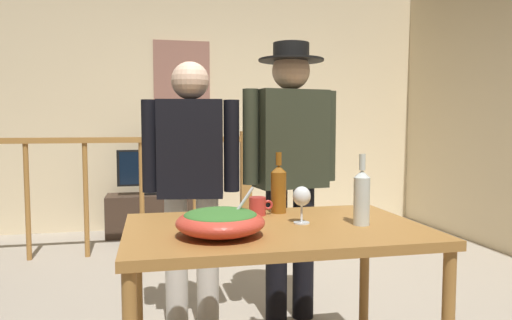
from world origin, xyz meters
name	(u,v)px	position (x,y,z in m)	size (l,w,h in m)	color
ground_plane	(268,311)	(0.00, 0.00, 0.00)	(6.94, 6.94, 0.00)	#9E9384
back_wall	(213,102)	(0.00, 2.67, 1.44)	(5.02, 0.10, 2.89)	beige
framed_picture	(182,71)	(-0.36, 2.61, 1.78)	(0.63, 0.03, 0.68)	#916053
stair_railing	(162,180)	(-0.62, 1.56, 0.68)	(2.52, 0.10, 1.12)	#9E6B33
tv_console	(150,214)	(-0.74, 2.32, 0.22)	(0.90, 0.40, 0.44)	#38281E
flat_screen_tv	(149,168)	(-0.74, 2.29, 0.72)	(0.66, 0.12, 0.48)	black
serving_table	(275,243)	(-0.19, -0.92, 0.68)	(1.27, 0.82, 0.76)	#9E6B33
salad_bowl	(220,221)	(-0.45, -1.06, 0.82)	(0.35, 0.35, 0.19)	#CC3D2D
wine_glass	(302,198)	(-0.07, -0.90, 0.87)	(0.08, 0.08, 0.16)	silver
wine_bottle_amber	(279,188)	(-0.10, -0.64, 0.88)	(0.08, 0.08, 0.30)	brown
wine_bottle_clear	(362,196)	(0.18, -0.99, 0.88)	(0.07, 0.07, 0.31)	silver
mug_red	(258,206)	(-0.21, -0.68, 0.80)	(0.12, 0.08, 0.09)	#B7332D
person_standing_left	(191,175)	(-0.49, -0.15, 0.90)	(0.55, 0.27, 1.55)	beige
person_standing_right	(291,157)	(0.10, -0.15, 1.00)	(0.60, 0.39, 1.67)	black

